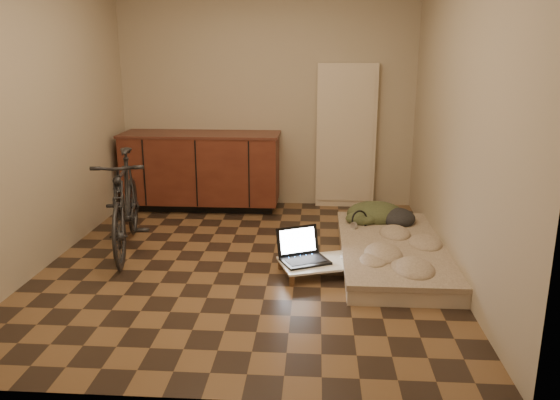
# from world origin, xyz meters

# --- Properties ---
(room_shell) EXTENTS (3.50, 4.00, 2.60)m
(room_shell) POSITION_xyz_m (0.00, 0.00, 1.30)
(room_shell) COLOR brown
(room_shell) RESTS_ON ground
(cabinets) EXTENTS (1.84, 0.62, 0.91)m
(cabinets) POSITION_xyz_m (-0.75, 1.70, 0.47)
(cabinets) COLOR black
(cabinets) RESTS_ON ground
(appliance_panel) EXTENTS (0.70, 0.10, 1.70)m
(appliance_panel) POSITION_xyz_m (0.95, 1.94, 0.85)
(appliance_panel) COLOR beige
(appliance_panel) RESTS_ON ground
(bicycle) EXTENTS (0.79, 1.66, 1.04)m
(bicycle) POSITION_xyz_m (-1.16, 0.22, 0.52)
(bicycle) COLOR black
(bicycle) RESTS_ON ground
(futon) EXTENTS (0.92, 1.92, 0.16)m
(futon) POSITION_xyz_m (1.30, 0.14, 0.08)
(futon) COLOR beige
(futon) RESTS_ON ground
(clothing_pile) EXTENTS (0.62, 0.51, 0.25)m
(clothing_pile) POSITION_xyz_m (1.27, 0.86, 0.29)
(clothing_pile) COLOR #3A4327
(clothing_pile) RESTS_ON futon
(headphones) EXTENTS (0.30, 0.29, 0.15)m
(headphones) POSITION_xyz_m (1.04, 0.60, 0.24)
(headphones) COLOR black
(headphones) RESTS_ON futon
(lap_desk) EXTENTS (0.75, 0.61, 0.11)m
(lap_desk) POSITION_xyz_m (0.64, -0.22, 0.09)
(lap_desk) COLOR brown
(lap_desk) RESTS_ON ground
(laptop) EXTENTS (0.49, 0.47, 0.26)m
(laptop) POSITION_xyz_m (0.50, -0.19, 0.16)
(laptop) COLOR black
(laptop) RESTS_ON lap_desk
(mouse) EXTENTS (0.09, 0.11, 0.03)m
(mouse) POSITION_xyz_m (0.86, -0.14, 0.12)
(mouse) COLOR white
(mouse) RESTS_ON lap_desk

